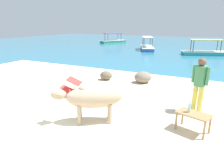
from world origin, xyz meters
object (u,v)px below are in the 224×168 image
boat_teal (205,52)px  boat_blue (147,47)px  deck_chair_far (70,86)px  boat_green (113,41)px  bottle (189,108)px  cow (92,97)px  low_bench_table (193,116)px  person_standing (200,81)px

boat_teal → boat_blue: bearing=-33.0°
deck_chair_far → boat_green: bearing=-87.4°
deck_chair_far → boat_teal: boat_teal is taller
boat_blue → boat_green: (-6.47, 5.45, 0.00)m
bottle → boat_teal: 13.79m
bottle → boat_blue: 16.03m
cow → boat_blue: bearing=-109.7°
cow → boat_green: boat_green is taller
bottle → boat_blue: boat_blue is taller
boat_green → cow: bearing=54.9°
boat_blue → cow: bearing=-9.1°
bottle → deck_chair_far: 4.16m
low_bench_table → deck_chair_far: size_ratio=0.96×
person_standing → boat_blue: size_ratio=0.42×
boat_green → bottle: bearing=60.7°
low_bench_table → boat_blue: size_ratio=0.22×
low_bench_table → boat_green: bearing=138.5°
boat_teal → cow: bearing=61.5°
cow → boat_teal: bearing=-129.8°
cow → boat_teal: 14.61m
cow → person_standing: person_standing is taller
bottle → deck_chair_far: bottle is taller
deck_chair_far → boat_teal: 13.67m
cow → bottle: (2.33, 0.65, -0.09)m
boat_blue → deck_chair_far: bearing=-14.9°
person_standing → boat_teal: bearing=27.4°
cow → person_standing: bearing=-173.4°
deck_chair_far → boat_teal: bearing=-126.0°
bottle → cow: bearing=-164.3°
low_bench_table → bottle: bearing=-172.1°
bottle → person_standing: person_standing is taller
boat_green → person_standing: bearing=62.5°
cow → deck_chair_far: cow is taller
cow → deck_chair_far: 2.24m
person_standing → bottle: bearing=-159.3°
low_bench_table → boat_teal: boat_teal is taller
boat_teal → bottle: bearing=70.7°
deck_chair_far → person_standing: person_standing is taller
boat_teal → deck_chair_far: bearing=53.3°
deck_chair_far → bottle: bearing=151.1°
cow → low_bench_table: 2.55m
cow → low_bench_table: cow is taller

